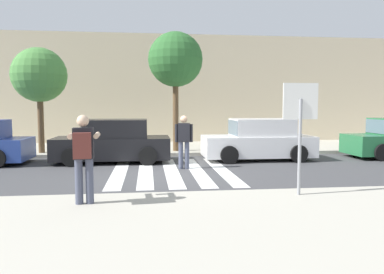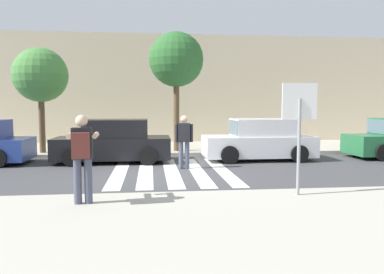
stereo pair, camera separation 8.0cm
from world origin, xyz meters
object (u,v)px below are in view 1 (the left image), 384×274
at_px(pedestrian_crossing, 184,139).
at_px(street_tree_center, 175,60).
at_px(street_tree_west, 39,76).
at_px(parked_car_white, 259,141).
at_px(parked_car_black, 113,142).
at_px(stop_sign, 300,114).
at_px(photographer_with_backpack, 83,151).

height_order(pedestrian_crossing, street_tree_center, street_tree_center).
bearing_deg(street_tree_west, parked_car_white, -13.64).
relative_size(parked_car_black, parked_car_white, 1.00).
bearing_deg(street_tree_center, parked_car_white, -34.26).
bearing_deg(street_tree_center, stop_sign, -75.87).
bearing_deg(parked_car_black, parked_car_white, 0.00).
distance_m(parked_car_white, street_tree_west, 9.04).
height_order(pedestrian_crossing, street_tree_west, street_tree_west).
bearing_deg(photographer_with_backpack, stop_sign, 3.53).
height_order(stop_sign, street_tree_west, street_tree_west).
bearing_deg(parked_car_white, street_tree_center, 145.74).
bearing_deg(street_tree_west, photographer_with_backpack, -69.92).
relative_size(parked_car_white, street_tree_center, 0.83).
relative_size(pedestrian_crossing, street_tree_center, 0.35).
bearing_deg(stop_sign, parked_car_white, 81.16).
bearing_deg(parked_car_black, street_tree_center, 40.17).
bearing_deg(parked_car_black, pedestrian_crossing, -34.97).
height_order(parked_car_black, parked_car_white, same).
xyz_separation_m(stop_sign, parked_car_white, (0.94, 6.07, -1.14)).
distance_m(photographer_with_backpack, street_tree_center, 9.13).
xyz_separation_m(photographer_with_backpack, parked_car_white, (5.37, 6.34, -0.44)).
xyz_separation_m(parked_car_white, street_tree_west, (-8.44, 2.05, 2.52)).
xyz_separation_m(photographer_with_backpack, street_tree_center, (2.39, 8.37, 2.75)).
relative_size(stop_sign, photographer_with_backpack, 1.38).
relative_size(stop_sign, street_tree_center, 0.48).
relative_size(photographer_with_backpack, street_tree_west, 0.41).
height_order(stop_sign, pedestrian_crossing, stop_sign).
height_order(photographer_with_backpack, street_tree_west, street_tree_west).
bearing_deg(stop_sign, photographer_with_backpack, -176.47).
bearing_deg(photographer_with_backpack, street_tree_west, 110.08).
relative_size(parked_car_white, street_tree_west, 0.97).
height_order(parked_car_black, street_tree_west, street_tree_west).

